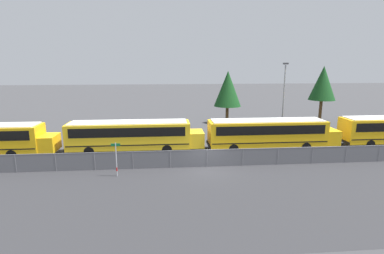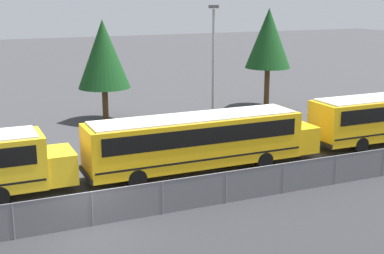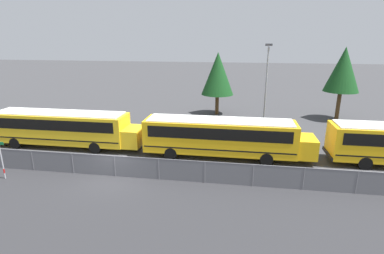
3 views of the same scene
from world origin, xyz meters
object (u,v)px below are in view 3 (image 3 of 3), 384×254
school_bus_2 (223,135)px  tree_1 (218,74)px  tree_2 (343,70)px  light_pole (266,88)px  street_sign (2,159)px  school_bus_1 (63,126)px

school_bus_2 → tree_1: 14.19m
school_bus_2 → tree_2: bearing=47.2°
tree_2 → light_pole: bearing=-138.9°
school_bus_2 → tree_2: (12.37, 13.38, 3.87)m
street_sign → tree_2: tree_2 is taller
school_bus_1 → tree_1: tree_1 is taller
light_pole → tree_1: 9.52m
street_sign → light_pole: light_pole is taller
school_bus_1 → tree_1: bearing=48.1°
tree_2 → tree_1: bearing=178.4°
street_sign → tree_1: bearing=57.5°
street_sign → school_bus_2: bearing=23.4°
school_bus_1 → light_pole: (17.10, 5.38, 2.87)m
school_bus_2 → tree_1: bearing=96.1°
school_bus_1 → tree_2: bearing=26.8°
school_bus_1 → tree_2: (25.96, 13.11, 3.87)m
school_bus_2 → light_pole: size_ratio=1.53×
street_sign → light_pole: (17.66, 11.78, 3.26)m
tree_2 → street_sign: bearing=-143.7°
street_sign → school_bus_1: bearing=85.1°
school_bus_1 → school_bus_2: same height
light_pole → school_bus_1: bearing=-162.5°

